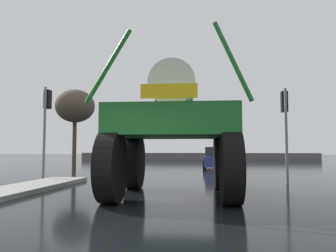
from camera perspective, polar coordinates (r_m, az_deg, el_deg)
ground_plane at (r=23.69m, az=3.04°, el=-7.34°), size 120.00×120.00×0.00m
median_island at (r=11.19m, az=-26.70°, el=-10.29°), size 1.60×9.30×0.15m
oversize_sprayer at (r=9.92m, az=1.09°, el=-0.73°), size 4.31×5.17×4.60m
sedan_ahead at (r=23.87m, az=8.40°, el=-5.56°), size 1.89×4.10×1.52m
traffic_signal_near_left at (r=15.61m, az=-20.30°, el=2.23°), size 0.24×0.54×4.13m
traffic_signal_near_right at (r=14.10m, az=19.61°, el=1.95°), size 0.24×0.54×3.82m
bare_tree_left at (r=27.27m, az=-15.81°, el=3.27°), size 3.10×3.10×6.12m
roadside_barrier at (r=39.65m, az=4.88°, el=-5.33°), size 28.56×0.24×0.90m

